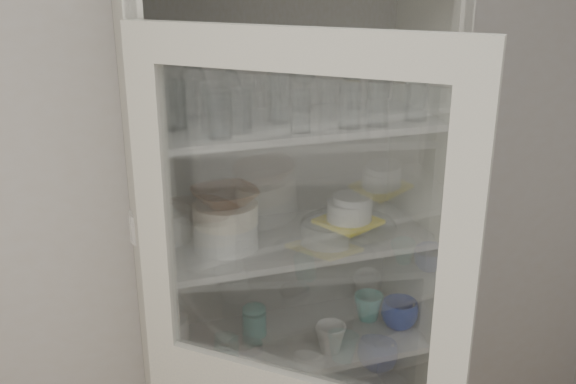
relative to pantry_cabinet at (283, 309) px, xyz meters
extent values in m
cube|color=silver|center=(-0.20, 0.16, 0.36)|extent=(3.60, 0.02, 2.60)
cube|color=#B6B7B0|center=(-0.48, -0.06, 0.11)|extent=(0.03, 0.45, 2.10)
cube|color=#B6B7B0|center=(0.48, -0.06, 0.11)|extent=(0.03, 0.45, 2.10)
cube|color=gray|center=(0.00, 0.15, 0.11)|extent=(1.00, 0.03, 2.10)
cube|color=silver|center=(0.00, -0.08, -0.09)|extent=(0.94, 0.42, 0.02)
cube|color=silver|center=(0.00, -0.08, 0.31)|extent=(0.94, 0.42, 0.02)
cube|color=silver|center=(0.00, -0.08, 0.71)|extent=(0.94, 0.42, 0.02)
cube|color=#B6B7B0|center=(-0.17, -0.59, 1.01)|extent=(0.69, 0.64, 0.10)
cube|color=#B6B7B0|center=(-0.47, -0.32, 0.56)|extent=(0.09, 0.09, 0.80)
cube|color=#B6B7B0|center=(0.13, -0.86, 0.56)|extent=(0.09, 0.09, 0.80)
cube|color=silver|center=(-0.17, -0.59, 0.56)|extent=(0.54, 0.50, 0.78)
cylinder|color=silver|center=(-0.27, -0.19, 0.80)|extent=(0.08, 0.08, 0.16)
cylinder|color=silver|center=(-0.18, -0.18, 0.79)|extent=(0.08, 0.08, 0.13)
cylinder|color=silver|center=(-0.26, -0.22, 0.79)|extent=(0.08, 0.08, 0.14)
cylinder|color=silver|center=(-0.02, -0.22, 0.78)|extent=(0.07, 0.07, 0.13)
cylinder|color=silver|center=(0.23, -0.23, 0.79)|extent=(0.09, 0.09, 0.13)
cylinder|color=silver|center=(0.14, -0.22, 0.79)|extent=(0.08, 0.08, 0.14)
cylinder|color=silver|center=(0.38, -0.19, 0.79)|extent=(0.10, 0.10, 0.15)
cylinder|color=silver|center=(-0.32, -0.04, 0.79)|extent=(0.07, 0.07, 0.14)
cylinder|color=silver|center=(-0.36, -0.07, 0.79)|extent=(0.08, 0.08, 0.15)
cylinder|color=silver|center=(-0.04, -0.09, 0.80)|extent=(0.08, 0.08, 0.15)
cylinder|color=silver|center=(-0.22, -0.09, 0.36)|extent=(0.21, 0.21, 0.08)
cylinder|color=silver|center=(-0.41, 0.05, 0.37)|extent=(0.21, 0.21, 0.10)
cylinder|color=white|center=(-0.22, -0.09, 0.44)|extent=(0.24, 0.24, 0.06)
imported|color=#532F17|center=(-0.22, -0.09, 0.49)|extent=(0.23, 0.23, 0.05)
cylinder|color=silver|center=(0.22, -0.08, 0.33)|extent=(0.44, 0.44, 0.02)
cube|color=yellow|center=(0.22, -0.08, 0.35)|extent=(0.24, 0.24, 0.01)
cylinder|color=silver|center=(0.22, -0.08, 0.39)|extent=(0.19, 0.19, 0.07)
cylinder|color=silver|center=(0.23, -0.08, 0.38)|extent=(0.13, 0.13, 0.12)
imported|color=#0D2FA2|center=(0.41, -0.13, -0.03)|extent=(0.18, 0.18, 0.11)
imported|color=teal|center=(0.33, -0.05, -0.03)|extent=(0.14, 0.14, 0.10)
imported|color=silver|center=(0.11, -0.19, -0.03)|extent=(0.12, 0.12, 0.10)
cylinder|color=teal|center=(-0.11, -0.01, -0.04)|extent=(0.09, 0.09, 0.09)
ellipsoid|color=teal|center=(-0.11, -0.01, 0.02)|extent=(0.09, 0.09, 0.02)
cylinder|color=silver|center=(-0.18, -0.11, -0.06)|extent=(0.10, 0.10, 0.04)
cylinder|color=silver|center=(-0.41, -0.04, -0.01)|extent=(0.13, 0.13, 0.14)
camera|label=1|loc=(-0.64, -1.96, 1.19)|focal=40.00mm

